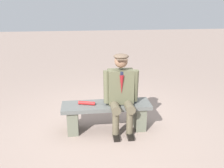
% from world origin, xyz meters
% --- Properties ---
extents(ground_plane, '(30.00, 30.00, 0.00)m').
position_xyz_m(ground_plane, '(0.00, 0.00, 0.00)').
color(ground_plane, gray).
extents(bench, '(1.50, 0.44, 0.48)m').
position_xyz_m(bench, '(0.00, 0.00, 0.31)').
color(bench, '#565955').
rests_on(bench, ground).
extents(seated_man, '(0.59, 0.55, 1.33)m').
position_xyz_m(seated_man, '(-0.24, 0.06, 0.73)').
color(seated_man, brown).
rests_on(seated_man, ground).
extents(rolled_magazine, '(0.29, 0.14, 0.06)m').
position_xyz_m(rolled_magazine, '(0.33, -0.01, 0.51)').
color(rolled_magazine, '#B21E1E').
rests_on(rolled_magazine, bench).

